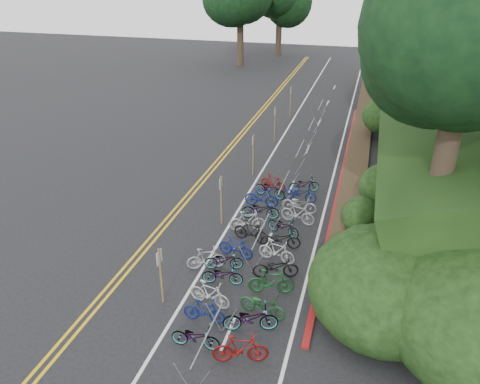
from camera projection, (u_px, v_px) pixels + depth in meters
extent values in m
plane|color=black|center=(168.00, 283.00, 18.28)|extent=(120.00, 120.00, 0.00)
cube|color=gold|center=(203.00, 176.00, 27.43)|extent=(0.12, 80.00, 0.01)
cube|color=gold|center=(208.00, 176.00, 27.36)|extent=(0.12, 80.00, 0.01)
cube|color=silver|center=(255.00, 182.00, 26.66)|extent=(0.12, 80.00, 0.01)
cube|color=silver|center=(329.00, 191.00, 25.62)|extent=(0.12, 80.00, 0.01)
cube|color=silver|center=(228.00, 334.00, 15.79)|extent=(0.10, 1.60, 0.01)
cube|color=silver|center=(268.00, 242.00, 20.97)|extent=(0.10, 1.60, 0.01)
cube|color=silver|center=(292.00, 186.00, 26.14)|extent=(0.10, 1.60, 0.01)
cube|color=silver|center=(308.00, 149.00, 31.32)|extent=(0.10, 1.60, 0.01)
cube|color=silver|center=(319.00, 123.00, 36.49)|extent=(0.10, 1.60, 0.01)
cube|color=silver|center=(328.00, 103.00, 41.67)|extent=(0.10, 1.60, 0.01)
cube|color=silver|center=(334.00, 87.00, 46.84)|extent=(0.10, 1.60, 0.01)
cube|color=maroon|center=(342.00, 177.00, 27.21)|extent=(0.25, 28.00, 0.10)
cube|color=black|center=(471.00, 97.00, 32.70)|extent=(12.32, 44.00, 9.11)
cube|color=#382819|center=(362.00, 125.00, 35.64)|extent=(1.40, 44.00, 0.16)
ellipsoid|color=#284C19|center=(363.00, 248.00, 18.64)|extent=(2.00, 2.80, 1.60)
ellipsoid|color=#284C19|center=(386.00, 187.00, 22.53)|extent=(2.60, 3.64, 2.08)
ellipsoid|color=#284C19|center=(409.00, 140.00, 27.21)|extent=(2.20, 3.08, 1.76)
ellipsoid|color=#284C19|center=(384.00, 116.00, 32.92)|extent=(3.00, 4.20, 2.40)
ellipsoid|color=#284C19|center=(394.00, 93.00, 37.85)|extent=(2.40, 3.36, 1.92)
ellipsoid|color=#284C19|center=(410.00, 75.00, 40.68)|extent=(2.80, 3.92, 2.24)
ellipsoid|color=#284C19|center=(361.00, 215.00, 21.33)|extent=(1.80, 2.52, 1.44)
ellipsoid|color=#284C19|center=(421.00, 112.00, 30.19)|extent=(3.20, 4.48, 2.56)
ellipsoid|color=black|center=(384.00, 285.00, 16.21)|extent=(5.28, 6.16, 3.52)
cylinder|color=#2D2319|center=(438.00, 191.00, 16.82)|extent=(0.78, 0.78, 5.33)
ellipsoid|color=black|center=(467.00, 53.00, 14.67)|extent=(7.30, 7.30, 6.93)
cylinder|color=#2D2319|center=(460.00, 88.00, 23.46)|extent=(0.83, 0.83, 6.16)
cylinder|color=#2D2319|center=(454.00, 41.00, 36.85)|extent=(0.81, 0.81, 5.74)
cylinder|color=#2D2319|center=(475.00, 17.00, 42.64)|extent=(0.85, 0.85, 6.57)
cylinder|color=#2D2319|center=(240.00, 43.00, 55.54)|extent=(0.78, 0.78, 5.33)
cylinder|color=#2D2319|center=(279.00, 36.00, 61.79)|extent=(0.76, 0.76, 4.92)
ellipsoid|color=black|center=(280.00, 1.00, 59.85)|extent=(6.38, 6.38, 6.06)
cylinder|color=gray|center=(207.00, 334.00, 14.26)|extent=(0.05, 2.89, 0.05)
cylinder|color=gray|center=(183.00, 379.00, 13.41)|extent=(0.55, 0.04, 1.07)
cylinder|color=gray|center=(202.00, 383.00, 13.27)|extent=(0.55, 0.04, 1.07)
cylinder|color=gray|center=(213.00, 317.00, 15.73)|extent=(0.55, 0.04, 1.07)
cylinder|color=gray|center=(229.00, 320.00, 15.59)|extent=(0.55, 0.04, 1.07)
cylinder|color=gray|center=(261.00, 231.00, 19.62)|extent=(0.05, 3.00, 0.05)
cylinder|color=gray|center=(246.00, 259.00, 18.74)|extent=(0.58, 0.04, 1.13)
cylinder|color=gray|center=(259.00, 262.00, 18.60)|extent=(0.58, 0.04, 1.13)
cylinder|color=gray|center=(262.00, 225.00, 21.15)|extent=(0.58, 0.04, 1.13)
cylinder|color=gray|center=(274.00, 227.00, 21.01)|extent=(0.58, 0.04, 1.13)
cylinder|color=gray|center=(284.00, 182.00, 23.93)|extent=(0.05, 3.00, 0.05)
cylinder|color=gray|center=(272.00, 204.00, 23.05)|extent=(0.58, 0.04, 1.13)
cylinder|color=gray|center=(283.00, 205.00, 22.91)|extent=(0.58, 0.04, 1.13)
cylinder|color=gray|center=(283.00, 181.00, 25.46)|extent=(0.58, 0.04, 1.13)
cylinder|color=gray|center=(293.00, 182.00, 25.33)|extent=(0.58, 0.04, 1.13)
cylinder|color=gray|center=(300.00, 149.00, 28.25)|extent=(0.05, 3.00, 0.05)
cylinder|color=gray|center=(291.00, 166.00, 27.36)|extent=(0.58, 0.04, 1.13)
cylinder|color=gray|center=(300.00, 167.00, 27.22)|extent=(0.58, 0.04, 1.13)
cylinder|color=gray|center=(298.00, 149.00, 29.78)|extent=(0.58, 0.04, 1.13)
cylinder|color=gray|center=(307.00, 150.00, 29.64)|extent=(0.58, 0.04, 1.13)
cylinder|color=gray|center=(312.00, 124.00, 32.56)|extent=(0.05, 3.00, 0.05)
cylinder|color=gray|center=(304.00, 138.00, 31.67)|extent=(0.58, 0.04, 1.13)
cylinder|color=gray|center=(312.00, 139.00, 31.54)|extent=(0.58, 0.04, 1.13)
cylinder|color=gray|center=(310.00, 125.00, 34.09)|extent=(0.58, 0.04, 1.13)
cylinder|color=gray|center=(318.00, 126.00, 33.95)|extent=(0.58, 0.04, 1.13)
cylinder|color=gray|center=(320.00, 105.00, 36.87)|extent=(0.05, 3.00, 0.05)
cylinder|color=gray|center=(314.00, 117.00, 35.99)|extent=(0.58, 0.04, 1.13)
cylinder|color=gray|center=(321.00, 117.00, 35.85)|extent=(0.58, 0.04, 1.13)
cylinder|color=gray|center=(319.00, 107.00, 38.40)|extent=(0.58, 0.04, 1.13)
cylinder|color=gray|center=(326.00, 108.00, 38.26)|extent=(0.58, 0.04, 1.13)
cylinder|color=brown|center=(161.00, 276.00, 16.76)|extent=(0.08, 0.08, 2.33)
cube|color=silver|center=(159.00, 257.00, 16.40)|extent=(0.02, 0.40, 0.50)
cylinder|color=brown|center=(221.00, 200.00, 21.89)|extent=(0.08, 0.08, 2.50)
cube|color=silver|center=(221.00, 183.00, 21.49)|extent=(0.02, 0.40, 0.50)
cylinder|color=brown|center=(253.00, 155.00, 27.07)|extent=(0.08, 0.08, 2.50)
cube|color=silver|center=(253.00, 140.00, 26.67)|extent=(0.02, 0.40, 0.50)
cylinder|color=brown|center=(275.00, 124.00, 32.24)|extent=(0.08, 0.08, 2.50)
cube|color=silver|center=(275.00, 111.00, 31.84)|extent=(0.02, 0.40, 0.50)
cylinder|color=brown|center=(291.00, 101.00, 37.42)|extent=(0.08, 0.08, 2.50)
cube|color=silver|center=(291.00, 90.00, 37.02)|extent=(0.02, 0.40, 0.50)
imported|color=#9E9EA3|center=(206.00, 258.00, 18.97)|extent=(1.09, 1.64, 0.96)
imported|color=slate|center=(195.00, 337.00, 15.07)|extent=(0.64, 1.66, 0.86)
imported|color=maroon|center=(240.00, 349.00, 14.46)|extent=(0.99, 1.84, 1.06)
imported|color=navy|center=(204.00, 311.00, 16.14)|extent=(0.47, 1.55, 0.92)
imported|color=slate|center=(251.00, 318.00, 15.75)|extent=(1.19, 1.99, 0.99)
imported|color=beige|center=(210.00, 294.00, 16.91)|extent=(0.80, 1.72, 1.00)
imported|color=#144C1E|center=(263.00, 305.00, 16.44)|extent=(0.92, 1.82, 0.91)
imported|color=slate|center=(223.00, 275.00, 18.07)|extent=(0.81, 1.68, 0.84)
imported|color=#144C1E|center=(271.00, 281.00, 17.52)|extent=(0.87, 1.82, 1.05)
imported|color=slate|center=(224.00, 260.00, 18.97)|extent=(0.97, 1.68, 0.83)
imported|color=black|center=(276.00, 267.00, 18.44)|extent=(1.15, 1.93, 0.96)
imported|color=navy|center=(236.00, 247.00, 19.73)|extent=(0.74, 1.66, 0.97)
imported|color=beige|center=(277.00, 251.00, 19.41)|extent=(0.82, 1.71, 0.99)
imported|color=black|center=(251.00, 231.00, 20.80)|extent=(0.83, 1.77, 1.02)
imported|color=black|center=(281.00, 239.00, 20.34)|extent=(0.90, 1.84, 0.93)
imported|color=beige|center=(248.00, 221.00, 21.66)|extent=(1.01, 1.74, 1.01)
imported|color=slate|center=(284.00, 226.00, 21.38)|extent=(1.12, 1.73, 0.86)
imported|color=slate|center=(260.00, 210.00, 22.70)|extent=(0.92, 1.91, 0.96)
imported|color=#9E9EA3|center=(298.00, 213.00, 22.28)|extent=(0.87, 1.79, 1.04)
imported|color=navy|center=(261.00, 197.00, 23.80)|extent=(0.50, 1.76, 1.06)
imported|color=#9E9EA3|center=(299.00, 203.00, 23.31)|extent=(0.75, 1.80, 0.92)
imported|color=slate|center=(270.00, 189.00, 24.78)|extent=(1.14, 1.88, 0.93)
imported|color=navy|center=(300.00, 193.00, 24.35)|extent=(0.75, 1.84, 0.95)
imported|color=maroon|center=(273.00, 182.00, 25.53)|extent=(0.98, 1.63, 0.95)
imported|color=slate|center=(304.00, 184.00, 25.36)|extent=(1.16, 1.77, 0.88)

